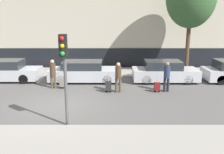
{
  "coord_description": "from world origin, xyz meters",
  "views": [
    {
      "loc": [
        2.56,
        -11.27,
        4.11
      ],
      "look_at": [
        2.54,
        1.8,
        0.95
      ],
      "focal_mm": 40.0,
      "sensor_mm": 36.0,
      "label": 1
    }
  ],
  "objects_px": {
    "parked_car_2": "(165,72)",
    "pedestrian_right": "(167,75)",
    "trolley_center": "(109,86)",
    "traffic_light": "(65,62)",
    "pedestrian_left": "(53,72)",
    "pedestrian_center": "(119,76)",
    "parked_car_1": "(85,72)",
    "trolley_right": "(157,86)",
    "parked_car_0": "(7,71)",
    "trolley_left": "(63,83)"
  },
  "relations": [
    {
      "from": "trolley_right",
      "to": "traffic_light",
      "type": "relative_size",
      "value": 0.31
    },
    {
      "from": "parked_car_0",
      "to": "traffic_light",
      "type": "distance_m",
      "value": 8.96
    },
    {
      "from": "trolley_center",
      "to": "pedestrian_right",
      "type": "relative_size",
      "value": 0.7
    },
    {
      "from": "trolley_left",
      "to": "trolley_right",
      "type": "bearing_deg",
      "value": -7.83
    },
    {
      "from": "trolley_center",
      "to": "trolley_right",
      "type": "height_order",
      "value": "trolley_center"
    },
    {
      "from": "parked_car_1",
      "to": "trolley_center",
      "type": "xyz_separation_m",
      "value": [
        1.57,
        -2.47,
        -0.25
      ]
    },
    {
      "from": "parked_car_0",
      "to": "parked_car_1",
      "type": "bearing_deg",
      "value": -1.83
    },
    {
      "from": "pedestrian_left",
      "to": "parked_car_1",
      "type": "bearing_deg",
      "value": -130.27
    },
    {
      "from": "pedestrian_right",
      "to": "traffic_light",
      "type": "distance_m",
      "value": 6.81
    },
    {
      "from": "parked_car_1",
      "to": "parked_car_2",
      "type": "relative_size",
      "value": 1.1
    },
    {
      "from": "parked_car_2",
      "to": "trolley_center",
      "type": "relative_size",
      "value": 3.51
    },
    {
      "from": "pedestrian_left",
      "to": "pedestrian_center",
      "type": "height_order",
      "value": "pedestrian_left"
    },
    {
      "from": "parked_car_2",
      "to": "pedestrian_right",
      "type": "relative_size",
      "value": 2.46
    },
    {
      "from": "parked_car_0",
      "to": "traffic_light",
      "type": "height_order",
      "value": "traffic_light"
    },
    {
      "from": "parked_car_1",
      "to": "pedestrian_center",
      "type": "distance_m",
      "value": 3.25
    },
    {
      "from": "parked_car_2",
      "to": "trolley_right",
      "type": "height_order",
      "value": "parked_car_2"
    },
    {
      "from": "parked_car_2",
      "to": "pedestrian_left",
      "type": "distance_m",
      "value": 7.04
    },
    {
      "from": "trolley_left",
      "to": "trolley_right",
      "type": "height_order",
      "value": "trolley_left"
    },
    {
      "from": "pedestrian_center",
      "to": "traffic_light",
      "type": "height_order",
      "value": "traffic_light"
    },
    {
      "from": "pedestrian_left",
      "to": "pedestrian_center",
      "type": "xyz_separation_m",
      "value": [
        3.8,
        -0.81,
        -0.01
      ]
    },
    {
      "from": "pedestrian_left",
      "to": "traffic_light",
      "type": "bearing_deg",
      "value": 113.7
    },
    {
      "from": "parked_car_1",
      "to": "parked_car_2",
      "type": "height_order",
      "value": "parked_car_2"
    },
    {
      "from": "pedestrian_center",
      "to": "pedestrian_right",
      "type": "distance_m",
      "value": 2.71
    },
    {
      "from": "pedestrian_right",
      "to": "parked_car_2",
      "type": "bearing_deg",
      "value": 69.98
    },
    {
      "from": "parked_car_1",
      "to": "trolley_right",
      "type": "xyz_separation_m",
      "value": [
        4.29,
        -2.43,
        -0.3
      ]
    },
    {
      "from": "parked_car_1",
      "to": "pedestrian_center",
      "type": "relative_size",
      "value": 2.72
    },
    {
      "from": "pedestrian_left",
      "to": "pedestrian_right",
      "type": "distance_m",
      "value": 6.54
    },
    {
      "from": "trolley_left",
      "to": "pedestrian_center",
      "type": "bearing_deg",
      "value": -13.08
    },
    {
      "from": "trolley_center",
      "to": "parked_car_0",
      "type": "bearing_deg",
      "value": 158.52
    },
    {
      "from": "parked_car_2",
      "to": "pedestrian_right",
      "type": "height_order",
      "value": "pedestrian_right"
    },
    {
      "from": "pedestrian_left",
      "to": "pedestrian_right",
      "type": "xyz_separation_m",
      "value": [
        6.51,
        -0.69,
        -0.01
      ]
    },
    {
      "from": "parked_car_0",
      "to": "pedestrian_left",
      "type": "bearing_deg",
      "value": -27.43
    },
    {
      "from": "parked_car_2",
      "to": "pedestrian_right",
      "type": "bearing_deg",
      "value": -98.62
    },
    {
      "from": "parked_car_2",
      "to": "trolley_left",
      "type": "bearing_deg",
      "value": -165.45
    },
    {
      "from": "pedestrian_left",
      "to": "trolley_center",
      "type": "relative_size",
      "value": 1.44
    },
    {
      "from": "pedestrian_left",
      "to": "trolley_left",
      "type": "xyz_separation_m",
      "value": [
        0.55,
        -0.05,
        -0.62
      ]
    },
    {
      "from": "pedestrian_right",
      "to": "trolley_right",
      "type": "xyz_separation_m",
      "value": [
        -0.54,
        -0.11,
        -0.63
      ]
    },
    {
      "from": "parked_car_1",
      "to": "pedestrian_center",
      "type": "bearing_deg",
      "value": -49.02
    },
    {
      "from": "trolley_center",
      "to": "traffic_light",
      "type": "height_order",
      "value": "traffic_light"
    },
    {
      "from": "parked_car_2",
      "to": "pedestrian_right",
      "type": "xyz_separation_m",
      "value": [
        -0.34,
        -2.27,
        0.32
      ]
    },
    {
      "from": "parked_car_2",
      "to": "parked_car_0",
      "type": "bearing_deg",
      "value": 178.83
    },
    {
      "from": "parked_car_1",
      "to": "trolley_left",
      "type": "relative_size",
      "value": 4.05
    },
    {
      "from": "trolley_right",
      "to": "traffic_light",
      "type": "bearing_deg",
      "value": -133.51
    },
    {
      "from": "trolley_center",
      "to": "traffic_light",
      "type": "bearing_deg",
      "value": -109.1
    },
    {
      "from": "parked_car_1",
      "to": "pedestrian_right",
      "type": "height_order",
      "value": "pedestrian_right"
    },
    {
      "from": "pedestrian_left",
      "to": "trolley_left",
      "type": "bearing_deg",
      "value": 179.94
    },
    {
      "from": "parked_car_1",
      "to": "pedestrian_right",
      "type": "bearing_deg",
      "value": -25.68
    },
    {
      "from": "parked_car_2",
      "to": "trolley_left",
      "type": "relative_size",
      "value": 3.68
    },
    {
      "from": "pedestrian_left",
      "to": "trolley_right",
      "type": "distance_m",
      "value": 6.06
    },
    {
      "from": "parked_car_2",
      "to": "trolley_center",
      "type": "xyz_separation_m",
      "value": [
        -3.6,
        -2.43,
        -0.26
      ]
    }
  ]
}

